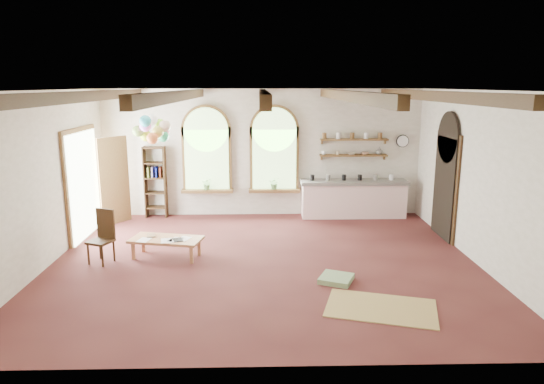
{
  "coord_description": "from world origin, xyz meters",
  "views": [
    {
      "loc": [
        -0.07,
        -8.69,
        3.29
      ],
      "look_at": [
        0.17,
        0.6,
        1.23
      ],
      "focal_mm": 32.0,
      "sensor_mm": 36.0,
      "label": 1
    }
  ],
  "objects_px": {
    "kitchen_counter": "(353,198)",
    "side_chair": "(102,248)",
    "balloon_cluster": "(154,129)",
    "coffee_table": "(166,240)"
  },
  "relations": [
    {
      "from": "coffee_table",
      "to": "balloon_cluster",
      "type": "distance_m",
      "value": 2.73
    },
    {
      "from": "kitchen_counter",
      "to": "side_chair",
      "type": "height_order",
      "value": "side_chair"
    },
    {
      "from": "kitchen_counter",
      "to": "balloon_cluster",
      "type": "bearing_deg",
      "value": -166.92
    },
    {
      "from": "kitchen_counter",
      "to": "coffee_table",
      "type": "bearing_deg",
      "value": -145.38
    },
    {
      "from": "kitchen_counter",
      "to": "balloon_cluster",
      "type": "distance_m",
      "value": 5.18
    },
    {
      "from": "side_chair",
      "to": "balloon_cluster",
      "type": "xyz_separation_m",
      "value": [
        0.65,
        2.04,
        2.04
      ]
    },
    {
      "from": "coffee_table",
      "to": "side_chair",
      "type": "xyz_separation_m",
      "value": [
        -1.17,
        -0.24,
        -0.05
      ]
    },
    {
      "from": "kitchen_counter",
      "to": "balloon_cluster",
      "type": "xyz_separation_m",
      "value": [
        -4.71,
        -1.09,
        1.86
      ]
    },
    {
      "from": "balloon_cluster",
      "to": "coffee_table",
      "type": "bearing_deg",
      "value": -73.95
    },
    {
      "from": "kitchen_counter",
      "to": "coffee_table",
      "type": "xyz_separation_m",
      "value": [
        -4.19,
        -2.89,
        -0.13
      ]
    }
  ]
}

